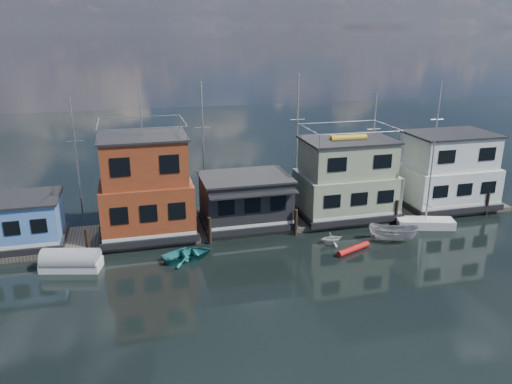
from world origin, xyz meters
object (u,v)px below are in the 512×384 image
object	(u,v)px
houseboat_dark	(245,200)
houseboat_green	(346,179)
houseboat_red	(146,188)
red_kayak	(353,249)
houseboat_blue	(18,221)
tarp_runabout	(71,261)
day_sailer	(425,222)
dinghy_teal	(188,254)
motorboat	(393,233)
dinghy_white	(331,238)
houseboat_white	(447,171)

from	to	relation	value
houseboat_dark	houseboat_green	xyz separation A→B (m)	(9.00, 0.02, 1.13)
houseboat_red	red_kayak	size ratio (longest dim) A/B	3.76
houseboat_blue	red_kayak	size ratio (longest dim) A/B	2.03
houseboat_red	houseboat_green	xyz separation A→B (m)	(17.00, 0.00, -0.55)
houseboat_green	tarp_runabout	bearing A→B (deg)	-168.43
houseboat_blue	tarp_runabout	world-z (taller)	houseboat_blue
houseboat_dark	red_kayak	world-z (taller)	houseboat_dark
day_sailer	dinghy_teal	distance (m)	20.14
motorboat	dinghy_white	size ratio (longest dim) A/B	2.07
motorboat	day_sailer	bearing A→B (deg)	-35.70
houseboat_red	houseboat_green	distance (m)	17.01
houseboat_red	tarp_runabout	distance (m)	8.02
houseboat_red	day_sailer	world-z (taller)	houseboat_red
houseboat_red	houseboat_green	bearing A→B (deg)	0.00
houseboat_green	dinghy_white	xyz separation A→B (m)	(-3.39, -5.16, -3.06)
houseboat_blue	houseboat_dark	size ratio (longest dim) A/B	0.86
houseboat_dark	motorboat	distance (m)	12.16
tarp_runabout	houseboat_red	bearing A→B (deg)	53.92
houseboat_blue	motorboat	distance (m)	28.64
red_kayak	dinghy_white	xyz separation A→B (m)	(-1.06, 1.75, 0.26)
day_sailer	houseboat_white	bearing A→B (deg)	58.53
houseboat_blue	houseboat_white	size ratio (longest dim) A/B	0.76
houseboat_red	motorboat	size ratio (longest dim) A/B	3.10
houseboat_green	tarp_runabout	distance (m)	23.20
dinghy_teal	motorboat	size ratio (longest dim) A/B	0.97
houseboat_blue	day_sailer	distance (m)	32.41
houseboat_white	motorboat	world-z (taller)	houseboat_white
houseboat_blue	houseboat_green	distance (m)	26.53
houseboat_blue	motorboat	world-z (taller)	houseboat_blue
houseboat_dark	dinghy_white	xyz separation A→B (m)	(5.61, -5.14, -1.93)
houseboat_dark	houseboat_white	world-z (taller)	houseboat_white
houseboat_red	dinghy_white	size ratio (longest dim) A/B	6.41
day_sailer	tarp_runabout	xyz separation A→B (m)	(-28.17, -0.66, 0.19)
houseboat_green	day_sailer	xyz separation A→B (m)	(5.62, -3.96, -3.12)
dinghy_teal	houseboat_blue	bearing A→B (deg)	54.63
houseboat_green	dinghy_teal	world-z (taller)	houseboat_green
motorboat	tarp_runabout	bearing A→B (deg)	115.39
houseboat_dark	houseboat_green	world-z (taller)	houseboat_green
houseboat_green	houseboat_dark	bearing A→B (deg)	-179.88
houseboat_dark	houseboat_green	size ratio (longest dim) A/B	0.88
houseboat_blue	tarp_runabout	size ratio (longest dim) A/B	1.48
houseboat_red	houseboat_dark	world-z (taller)	houseboat_red
day_sailer	motorboat	size ratio (longest dim) A/B	1.92
motorboat	houseboat_red	bearing A→B (deg)	100.71
houseboat_dark	dinghy_white	size ratio (longest dim) A/B	4.00
red_kayak	dinghy_teal	bearing A→B (deg)	148.01
red_kayak	dinghy_white	size ratio (longest dim) A/B	1.71
houseboat_blue	houseboat_green	world-z (taller)	houseboat_green
houseboat_blue	dinghy_white	xyz separation A→B (m)	(23.11, -5.16, -1.72)
houseboat_white	tarp_runabout	xyz separation A→B (m)	(-32.55, -4.62, -2.92)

